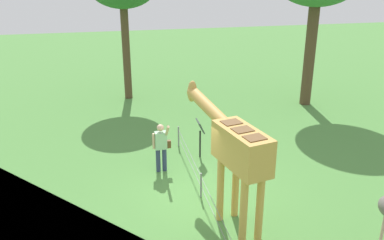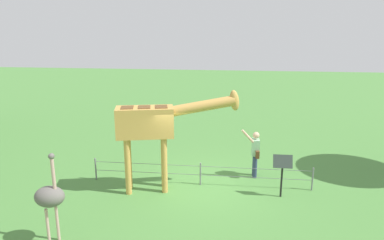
# 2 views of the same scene
# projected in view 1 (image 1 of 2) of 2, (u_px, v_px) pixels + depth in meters

# --- Properties ---
(ground_plane) EXTENTS (60.00, 60.00, 0.00)m
(ground_plane) POSITION_uv_depth(u_px,v_px,m) (204.00, 196.00, 11.69)
(ground_plane) COLOR #4C843D
(giraffe) EXTENTS (3.76, 1.30, 3.14)m
(giraffe) POSITION_uv_depth(u_px,v_px,m) (235.00, 147.00, 9.81)
(giraffe) COLOR gold
(giraffe) RESTS_ON ground_plane
(visitor) EXTENTS (0.63, 0.58, 1.71)m
(visitor) POSITION_uv_depth(u_px,v_px,m) (161.00, 145.00, 12.79)
(visitor) COLOR navy
(visitor) RESTS_ON ground_plane
(info_sign) EXTENTS (0.56, 0.21, 1.32)m
(info_sign) POSITION_uv_depth(u_px,v_px,m) (200.00, 131.00, 13.70)
(info_sign) COLOR black
(info_sign) RESTS_ON ground_plane
(wire_fence) EXTENTS (7.05, 0.05, 0.75)m
(wire_fence) POSITION_uv_depth(u_px,v_px,m) (201.00, 184.00, 11.53)
(wire_fence) COLOR slate
(wire_fence) RESTS_ON ground_plane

